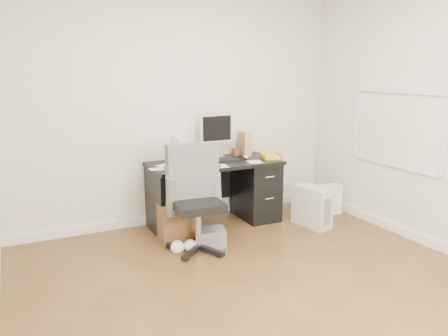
# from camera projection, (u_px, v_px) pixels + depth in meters

# --- Properties ---
(ground) EXTENTS (4.00, 4.00, 0.00)m
(ground) POSITION_uv_depth(u_px,v_px,m) (267.00, 291.00, 3.59)
(ground) COLOR #4A2F17
(ground) RESTS_ON ground
(room_shell) EXTENTS (4.02, 4.02, 2.71)m
(room_shell) POSITION_uv_depth(u_px,v_px,m) (273.00, 86.00, 3.26)
(room_shell) COLOR beige
(room_shell) RESTS_ON ground
(desk) EXTENTS (1.50, 0.70, 0.75)m
(desk) POSITION_uv_depth(u_px,v_px,m) (215.00, 191.00, 5.07)
(desk) COLOR black
(desk) RESTS_ON ground
(loose_papers) EXTENTS (1.10, 0.60, 0.00)m
(loose_papers) POSITION_uv_depth(u_px,v_px,m) (200.00, 164.00, 4.87)
(loose_papers) COLOR white
(loose_papers) RESTS_ON desk
(lcd_monitor) EXTENTS (0.44, 0.27, 0.54)m
(lcd_monitor) POSITION_uv_depth(u_px,v_px,m) (216.00, 135.00, 5.17)
(lcd_monitor) COLOR silver
(lcd_monitor) RESTS_ON desk
(keyboard) EXTENTS (0.39, 0.16, 0.02)m
(keyboard) POSITION_uv_depth(u_px,v_px,m) (222.00, 160.00, 5.02)
(keyboard) COLOR black
(keyboard) RESTS_ON desk
(computer_mouse) EXTENTS (0.08, 0.08, 0.07)m
(computer_mouse) POSITION_uv_depth(u_px,v_px,m) (246.00, 157.00, 5.09)
(computer_mouse) COLOR silver
(computer_mouse) RESTS_ON desk
(travel_mug) EXTENTS (0.11, 0.11, 0.19)m
(travel_mug) POSITION_uv_depth(u_px,v_px,m) (180.00, 158.00, 4.72)
(travel_mug) COLOR #162498
(travel_mug) RESTS_ON desk
(white_binder) EXTENTS (0.11, 0.24, 0.28)m
(white_binder) POSITION_uv_depth(u_px,v_px,m) (178.00, 149.00, 5.02)
(white_binder) COLOR white
(white_binder) RESTS_ON desk
(magazine_file) EXTENTS (0.15, 0.25, 0.28)m
(magazine_file) POSITION_uv_depth(u_px,v_px,m) (245.00, 144.00, 5.36)
(magazine_file) COLOR #A97D52
(magazine_file) RESTS_ON desk
(pen_cup) EXTENTS (0.09, 0.09, 0.21)m
(pen_cup) POSITION_uv_depth(u_px,v_px,m) (236.00, 147.00, 5.34)
(pen_cup) COLOR #592F19
(pen_cup) RESTS_ON desk
(yellow_book) EXTENTS (0.26, 0.30, 0.04)m
(yellow_book) POSITION_uv_depth(u_px,v_px,m) (271.00, 156.00, 5.20)
(yellow_book) COLOR gold
(yellow_book) RESTS_ON desk
(paper_remote) EXTENTS (0.28, 0.24, 0.02)m
(paper_remote) POSITION_uv_depth(u_px,v_px,m) (216.00, 166.00, 4.74)
(paper_remote) COLOR white
(paper_remote) RESTS_ON desk
(office_chair) EXTENTS (0.65, 0.65, 1.06)m
(office_chair) POSITION_uv_depth(u_px,v_px,m) (198.00, 199.00, 4.29)
(office_chair) COLOR #555754
(office_chair) RESTS_ON ground
(pc_tower) EXTENTS (0.28, 0.49, 0.47)m
(pc_tower) POSITION_uv_depth(u_px,v_px,m) (312.00, 206.00, 5.05)
(pc_tower) COLOR #B8B3A6
(pc_tower) RESTS_ON ground
(shopping_bag) EXTENTS (0.29, 0.22, 0.38)m
(shopping_bag) POSITION_uv_depth(u_px,v_px,m) (330.00, 199.00, 5.48)
(shopping_bag) COLOR silver
(shopping_bag) RESTS_ON ground
(wicker_basket) EXTENTS (0.43, 0.43, 0.40)m
(wicker_basket) POSITION_uv_depth(u_px,v_px,m) (177.00, 221.00, 4.65)
(wicker_basket) COLOR #503518
(wicker_basket) RESTS_ON ground
(desk_printer) EXTENTS (0.35, 0.31, 0.17)m
(desk_printer) POSITION_uv_depth(u_px,v_px,m) (211.00, 237.00, 4.51)
(desk_printer) COLOR slate
(desk_printer) RESTS_ON ground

